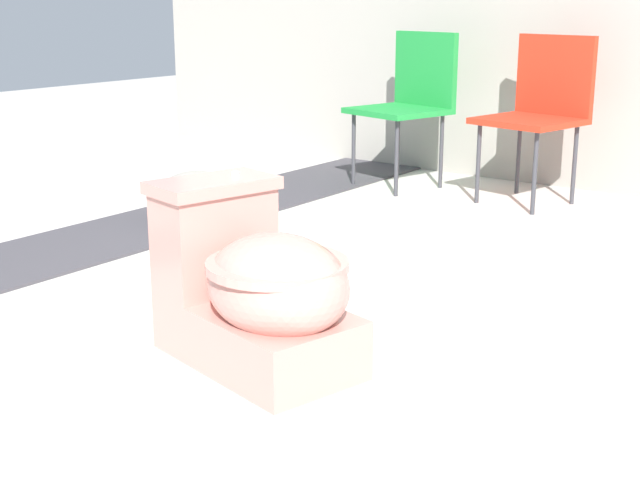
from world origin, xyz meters
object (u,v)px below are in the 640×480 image
(folding_chair_left, at_px, (412,93))
(folding_chair_middle, at_px, (542,101))
(toilet, at_px, (258,290))
(boulder_near, at_px, (199,197))

(folding_chair_left, relative_size, folding_chair_middle, 1.00)
(folding_chair_left, bearing_deg, folding_chair_middle, 107.12)
(toilet, distance_m, folding_chair_middle, 2.50)
(folding_chair_middle, height_order, boulder_near, folding_chair_middle)
(folding_chair_middle, bearing_deg, folding_chair_left, -75.46)
(folding_chair_left, xyz_separation_m, folding_chair_middle, (0.74, 0.04, 0.00))
(folding_chair_left, height_order, boulder_near, folding_chair_left)
(toilet, relative_size, folding_chair_middle, 0.84)
(toilet, xyz_separation_m, folding_chair_left, (-0.95, 2.44, 0.29))
(boulder_near, bearing_deg, toilet, -40.50)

